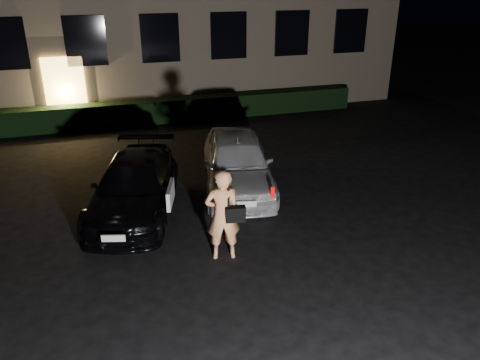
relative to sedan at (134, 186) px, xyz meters
name	(u,v)px	position (x,y,z in m)	size (l,w,h in m)	color
ground	(258,276)	(1.87, -3.39, -0.62)	(80.00, 80.00, 0.00)	black
hedge	(167,110)	(1.87, 7.11, -0.20)	(15.00, 0.70, 0.85)	black
sedan	(134,186)	(0.00, 0.00, 0.00)	(2.84, 4.59, 1.24)	black
hatch	(237,162)	(2.66, 0.52, 0.10)	(2.53, 4.48, 1.44)	silver
man	(223,215)	(1.44, -2.55, 0.31)	(0.78, 0.55, 1.86)	#FAA168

